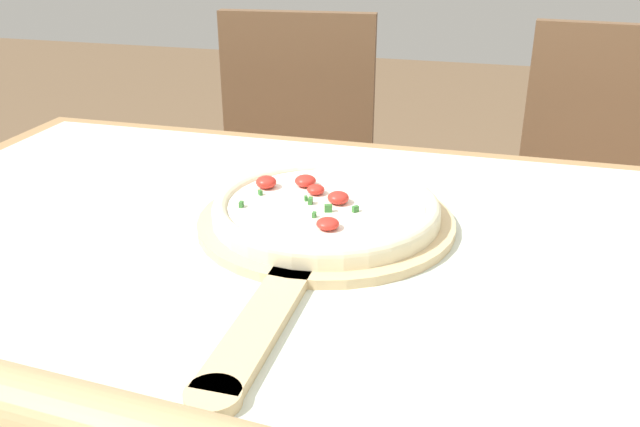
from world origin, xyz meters
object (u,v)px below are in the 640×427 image
object	(u,v)px
rolling_pin	(97,425)
chair_right	(601,206)
pizza_peel	(320,230)
chair_left	(291,175)
pizza	(326,208)

from	to	relation	value
rolling_pin	chair_right	xyz separation A→B (m)	(0.49, 1.15, -0.25)
pizza_peel	chair_left	distance (m)	0.82
pizza_peel	rolling_pin	size ratio (longest dim) A/B	1.20
pizza_peel	pizza	world-z (taller)	pizza
rolling_pin	chair_right	bearing A→B (deg)	66.79
chair_left	chair_right	world-z (taller)	same
pizza_peel	chair_right	distance (m)	0.89
chair_right	pizza	bearing A→B (deg)	-117.05
chair_right	chair_left	bearing A→B (deg)	-175.50
pizza_peel	chair_left	size ratio (longest dim) A/B	0.61
pizza	rolling_pin	distance (m)	0.44
chair_left	pizza_peel	bearing A→B (deg)	-75.28
chair_left	rolling_pin	bearing A→B (deg)	-84.97
pizza_peel	chair_right	size ratio (longest dim) A/B	0.61
pizza_peel	chair_right	bearing A→B (deg)	59.46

